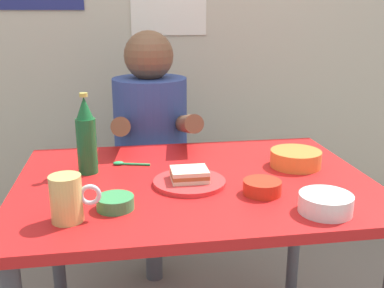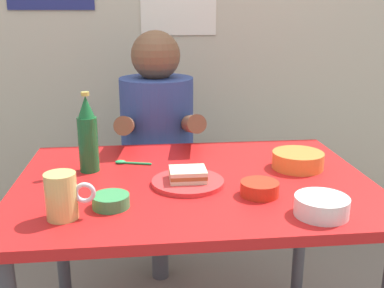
{
  "view_description": "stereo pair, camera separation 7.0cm",
  "coord_description": "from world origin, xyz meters",
  "px_view_note": "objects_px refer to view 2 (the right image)",
  "views": [
    {
      "loc": [
        -0.22,
        -1.31,
        1.25
      ],
      "look_at": [
        0.0,
        0.05,
        0.84
      ],
      "focal_mm": 42.47,
      "sensor_mm": 36.0,
      "label": 1
    },
    {
      "loc": [
        -0.15,
        -1.32,
        1.25
      ],
      "look_at": [
        0.0,
        0.05,
        0.84
      ],
      "focal_mm": 42.47,
      "sensor_mm": 36.0,
      "label": 2
    }
  ],
  "objects_px": {
    "person_seated": "(157,125)",
    "beer_bottle": "(88,136)",
    "plate_orange": "(188,182)",
    "beer_mug": "(62,196)",
    "stool": "(159,211)",
    "rice_bowl_white": "(322,205)",
    "dining_table": "(194,207)",
    "sandwich": "(188,174)"
  },
  "relations": [
    {
      "from": "stool",
      "to": "beer_mug",
      "type": "bearing_deg",
      "value": -107.07
    },
    {
      "from": "dining_table",
      "to": "stool",
      "type": "distance_m",
      "value": 0.7
    },
    {
      "from": "sandwich",
      "to": "rice_bowl_white",
      "type": "relative_size",
      "value": 0.79
    },
    {
      "from": "sandwich",
      "to": "beer_bottle",
      "type": "height_order",
      "value": "beer_bottle"
    },
    {
      "from": "beer_mug",
      "to": "dining_table",
      "type": "bearing_deg",
      "value": 33.68
    },
    {
      "from": "stool",
      "to": "sandwich",
      "type": "xyz_separation_m",
      "value": [
        0.07,
        -0.67,
        0.42
      ]
    },
    {
      "from": "stool",
      "to": "person_seated",
      "type": "bearing_deg",
      "value": -90.0
    },
    {
      "from": "plate_orange",
      "to": "rice_bowl_white",
      "type": "relative_size",
      "value": 1.57
    },
    {
      "from": "beer_bottle",
      "to": "beer_mug",
      "type": "bearing_deg",
      "value": -94.51
    },
    {
      "from": "dining_table",
      "to": "rice_bowl_white",
      "type": "xyz_separation_m",
      "value": [
        0.3,
        -0.29,
        0.12
      ]
    },
    {
      "from": "dining_table",
      "to": "sandwich",
      "type": "height_order",
      "value": "sandwich"
    },
    {
      "from": "plate_orange",
      "to": "person_seated",
      "type": "bearing_deg",
      "value": 95.98
    },
    {
      "from": "beer_mug",
      "to": "beer_bottle",
      "type": "xyz_separation_m",
      "value": [
        0.03,
        0.35,
        0.06
      ]
    },
    {
      "from": "stool",
      "to": "beer_bottle",
      "type": "bearing_deg",
      "value": -114.87
    },
    {
      "from": "person_seated",
      "to": "plate_orange",
      "type": "height_order",
      "value": "person_seated"
    },
    {
      "from": "stool",
      "to": "rice_bowl_white",
      "type": "xyz_separation_m",
      "value": [
        0.39,
        -0.92,
        0.42
      ]
    },
    {
      "from": "dining_table",
      "to": "rice_bowl_white",
      "type": "relative_size",
      "value": 7.86
    },
    {
      "from": "plate_orange",
      "to": "beer_bottle",
      "type": "xyz_separation_m",
      "value": [
        -0.31,
        0.16,
        0.11
      ]
    },
    {
      "from": "dining_table",
      "to": "beer_bottle",
      "type": "distance_m",
      "value": 0.41
    },
    {
      "from": "dining_table",
      "to": "plate_orange",
      "type": "height_order",
      "value": "plate_orange"
    },
    {
      "from": "stool",
      "to": "sandwich",
      "type": "bearing_deg",
      "value": -84.12
    },
    {
      "from": "stool",
      "to": "beer_bottle",
      "type": "xyz_separation_m",
      "value": [
        -0.24,
        -0.52,
        0.51
      ]
    },
    {
      "from": "beer_bottle",
      "to": "plate_orange",
      "type": "bearing_deg",
      "value": -26.92
    },
    {
      "from": "stool",
      "to": "rice_bowl_white",
      "type": "bearing_deg",
      "value": -67.16
    },
    {
      "from": "dining_table",
      "to": "plate_orange",
      "type": "xyz_separation_m",
      "value": [
        -0.02,
        -0.04,
        0.1
      ]
    },
    {
      "from": "stool",
      "to": "beer_mug",
      "type": "xyz_separation_m",
      "value": [
        -0.27,
        -0.87,
        0.45
      ]
    },
    {
      "from": "dining_table",
      "to": "sandwich",
      "type": "distance_m",
      "value": 0.13
    },
    {
      "from": "stool",
      "to": "person_seated",
      "type": "relative_size",
      "value": 0.63
    },
    {
      "from": "dining_table",
      "to": "plate_orange",
      "type": "relative_size",
      "value": 5.0
    },
    {
      "from": "stool",
      "to": "beer_mug",
      "type": "distance_m",
      "value": 1.02
    },
    {
      "from": "sandwich",
      "to": "rice_bowl_white",
      "type": "xyz_separation_m",
      "value": [
        0.32,
        -0.25,
        -0.0
      ]
    },
    {
      "from": "beer_mug",
      "to": "beer_bottle",
      "type": "bearing_deg",
      "value": 85.49
    },
    {
      "from": "person_seated",
      "to": "beer_bottle",
      "type": "relative_size",
      "value": 2.75
    },
    {
      "from": "person_seated",
      "to": "stool",
      "type": "bearing_deg",
      "value": 90.0
    },
    {
      "from": "rice_bowl_white",
      "to": "dining_table",
      "type": "bearing_deg",
      "value": 135.32
    },
    {
      "from": "person_seated",
      "to": "beer_mug",
      "type": "bearing_deg",
      "value": -107.28
    },
    {
      "from": "beer_bottle",
      "to": "sandwich",
      "type": "bearing_deg",
      "value": -26.92
    },
    {
      "from": "stool",
      "to": "plate_orange",
      "type": "bearing_deg",
      "value": -84.12
    },
    {
      "from": "dining_table",
      "to": "beer_bottle",
      "type": "relative_size",
      "value": 4.2
    },
    {
      "from": "stool",
      "to": "beer_bottle",
      "type": "relative_size",
      "value": 1.72
    },
    {
      "from": "person_seated",
      "to": "beer_bottle",
      "type": "height_order",
      "value": "person_seated"
    },
    {
      "from": "dining_table",
      "to": "stool",
      "type": "bearing_deg",
      "value": 98.31
    }
  ]
}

